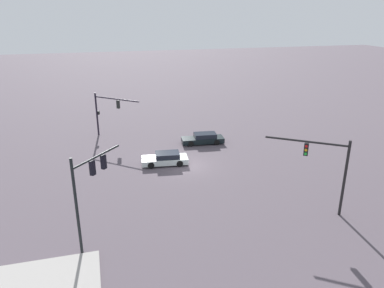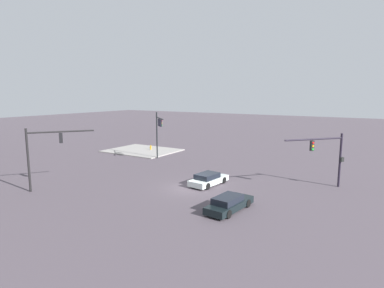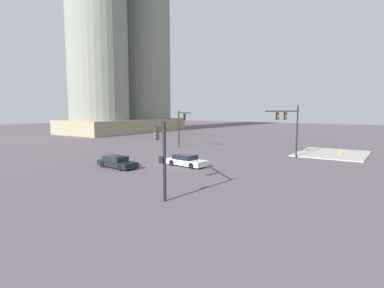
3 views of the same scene
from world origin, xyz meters
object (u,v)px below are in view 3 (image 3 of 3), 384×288
Objects in this scene: traffic_signal_cross_street at (161,145)px; sedan_car_waiting_far at (117,162)px; fire_hydrant_on_curb at (341,152)px; sedan_car_approaching at (186,161)px; traffic_signal_near_corner at (289,122)px; traffic_signal_opposite_side at (181,122)px.

sedan_car_waiting_far is at bearing 14.50° from traffic_signal_cross_street.
fire_hydrant_on_curb is (27.55, -7.34, -3.09)m from traffic_signal_cross_street.
sedan_car_approaching is (10.14, 5.02, -3.01)m from traffic_signal_cross_street.
fire_hydrant_on_curb is at bearing 57.21° from sedan_car_waiting_far.
traffic_signal_near_corner is 8.65m from fire_hydrant_on_curb.
traffic_signal_opposite_side reaches higher than sedan_car_waiting_far.
traffic_signal_near_corner is at bearing -54.13° from traffic_signal_cross_street.
sedan_car_approaching is at bearing 10.09° from traffic_signal_near_corner.
sedan_car_approaching is at bearing -15.69° from traffic_signal_opposite_side.
traffic_signal_opposite_side reaches higher than sedan_car_approaching.
sedan_car_waiting_far is at bearing 4.30° from traffic_signal_near_corner.
sedan_car_waiting_far is at bearing -131.35° from sedan_car_approaching.
traffic_signal_opposite_side is 22.85m from fire_hydrant_on_curb.
sedan_car_waiting_far is at bearing 141.40° from fire_hydrant_on_curb.
traffic_signal_near_corner is at bearing 137.49° from fire_hydrant_on_curb.
sedan_car_approaching is (-12.12, -9.58, -3.48)m from traffic_signal_opposite_side.
sedan_car_approaching is 6.65× the size of fire_hydrant_on_curb.
traffic_signal_near_corner is 1.31× the size of sedan_car_waiting_far.
sedan_car_waiting_far is at bearing -40.18° from traffic_signal_opposite_side.
sedan_car_approaching is 21.36m from fire_hydrant_on_curb.
traffic_signal_cross_street is 11.70m from sedan_car_approaching.
traffic_signal_near_corner is 21.14m from sedan_car_waiting_far.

